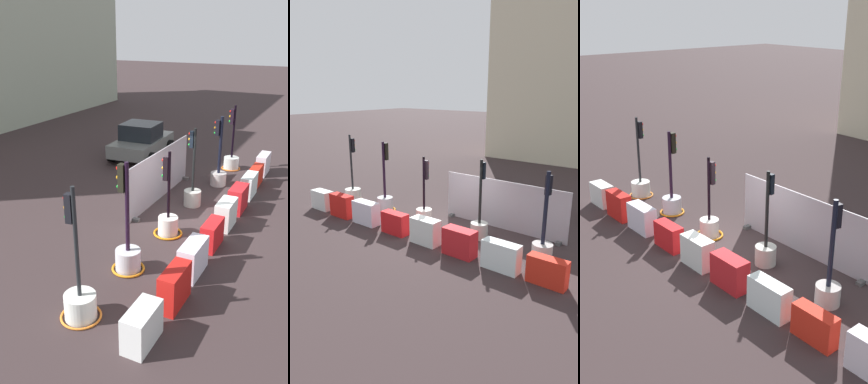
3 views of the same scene
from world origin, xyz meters
The scene contains 15 objects.
ground_plane centered at (0.00, 0.00, 0.00)m, with size 120.00×120.00×0.00m, color #35292A.
traffic_light_0 centered at (-5.64, 0.26, 0.45)m, with size 0.91×0.91×3.04m.
traffic_light_1 centered at (-3.51, 0.26, 0.52)m, with size 0.87×0.87×2.93m.
traffic_light_2 centered at (-1.23, 0.13, 0.43)m, with size 0.89×0.89×2.60m.
traffic_light_3 centered at (1.18, 0.25, 0.52)m, with size 0.60×0.60×2.76m.
traffic_light_4 centered at (3.54, 0.04, 0.58)m, with size 0.62×0.62×2.74m.
construction_barrier_0 centered at (-5.75, -1.28, 0.40)m, with size 1.00×0.48×0.81m.
construction_barrier_1 centered at (-4.31, -1.37, 0.46)m, with size 1.06×0.41×0.91m.
construction_barrier_2 centered at (-2.93, -1.29, 0.43)m, with size 1.12×0.46×0.87m.
construction_barrier_3 centered at (-1.37, -1.30, 0.39)m, with size 1.03×0.41×0.78m.
construction_barrier_4 centered at (0.04, -1.28, 0.43)m, with size 1.01×0.47×0.87m.
construction_barrier_5 centered at (1.44, -1.30, 0.43)m, with size 1.06×0.47×0.87m.
construction_barrier_6 centered at (2.90, -1.33, 0.42)m, with size 1.12×0.41×0.84m.
construction_barrier_7 centered at (4.25, -1.29, 0.38)m, with size 1.06×0.37×0.77m.
site_fence_panel centered at (1.34, 1.54, 0.87)m, with size 4.91×0.50×1.81m.
Camera 2 is at (7.40, -9.86, 5.02)m, focal length 34.17 mm.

